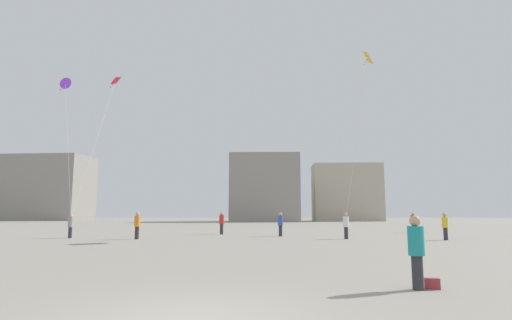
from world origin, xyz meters
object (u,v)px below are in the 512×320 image
at_px(person_in_black, 413,222).
at_px(building_right_hall, 346,193).
at_px(person_in_white, 346,224).
at_px(person_in_blue, 280,223).
at_px(building_left_hall, 42,188).
at_px(kite_violet_diamond, 65,85).
at_px(building_centre_hall, 265,189).
at_px(kite_crimson_delta, 114,83).
at_px(person_in_yellow, 445,225).
at_px(person_in_teal, 416,249).
at_px(person_in_red, 222,222).
at_px(person_in_grey, 71,225).
at_px(handbag_beside_flyer, 432,284).
at_px(person_in_orange, 137,224).
at_px(kite_amber_delta, 368,60).

xyz_separation_m(person_in_black, building_right_hall, (3.50, 54.14, 5.28)).
distance_m(person_in_white, person_in_blue, 5.28).
bearing_deg(building_left_hall, kite_violet_diamond, -58.23).
distance_m(person_in_black, building_centre_hall, 50.27).
bearing_deg(person_in_blue, kite_crimson_delta, -125.20).
xyz_separation_m(person_in_yellow, building_right_hall, (4.78, 64.06, 5.30)).
height_order(person_in_teal, kite_violet_diamond, kite_violet_diamond).
bearing_deg(person_in_blue, person_in_red, -135.14).
distance_m(person_in_grey, person_in_blue, 14.84).
bearing_deg(person_in_black, person_in_red, 151.88).
bearing_deg(kite_crimson_delta, building_right_hall, 61.33).
distance_m(person_in_black, kite_crimson_delta, 29.75).
relative_size(kite_violet_diamond, handbag_beside_flyer, 33.63).
bearing_deg(person_in_orange, person_in_teal, -162.80).
relative_size(person_in_grey, building_right_hall, 0.11).
bearing_deg(person_in_orange, person_in_black, -83.87).
xyz_separation_m(person_in_yellow, person_in_blue, (-10.49, 3.87, 0.02)).
bearing_deg(person_in_red, building_centre_hall, -176.82).
relative_size(building_left_hall, handbag_beside_flyer, 69.54).
bearing_deg(person_in_black, person_in_blue, 166.63).
bearing_deg(kite_violet_diamond, person_in_grey, -40.03).
height_order(person_in_black, kite_crimson_delta, kite_crimson_delta).
xyz_separation_m(person_in_white, person_in_blue, (-4.35, 2.98, 0.01)).
bearing_deg(kite_amber_delta, person_in_teal, -100.94).
relative_size(person_in_teal, person_in_orange, 0.93).
height_order(person_in_blue, building_left_hall, building_left_hall).
distance_m(person_in_white, kite_violet_diamond, 23.36).
bearing_deg(handbag_beside_flyer, person_in_yellow, 66.96).
height_order(person_in_blue, handbag_beside_flyer, person_in_blue).
xyz_separation_m(kite_crimson_delta, building_right_hall, (30.40, 55.60, -7.35)).
height_order(person_in_teal, person_in_blue, person_in_blue).
bearing_deg(building_centre_hall, kite_crimson_delta, -104.14).
relative_size(kite_amber_delta, building_right_hall, 0.88).
bearing_deg(person_in_grey, kite_violet_diamond, -158.77).
relative_size(person_in_red, kite_violet_diamond, 0.17).
distance_m(person_in_red, handbag_beside_flyer, 24.68).
bearing_deg(kite_violet_diamond, person_in_red, 18.16).
bearing_deg(kite_amber_delta, person_in_grey, -171.36).
height_order(person_in_orange, kite_crimson_delta, kite_crimson_delta).
bearing_deg(person_in_yellow, person_in_blue, 75.82).
distance_m(person_in_white, building_left_hall, 90.62).
xyz_separation_m(person_in_red, kite_violet_diamond, (-11.69, -3.83, 10.50)).
bearing_deg(person_in_orange, building_right_hall, -39.90).
bearing_deg(building_centre_hall, kite_amber_delta, -79.72).
xyz_separation_m(person_in_teal, person_in_yellow, (7.61, 17.16, 0.04)).
bearing_deg(person_in_yellow, person_in_teal, 162.19).
xyz_separation_m(person_in_orange, person_in_blue, (9.57, 3.83, -0.01)).
bearing_deg(person_in_white, person_in_orange, 108.33).
distance_m(person_in_blue, handbag_beside_flyer, 21.20).
bearing_deg(handbag_beside_flyer, kite_amber_delta, 79.92).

